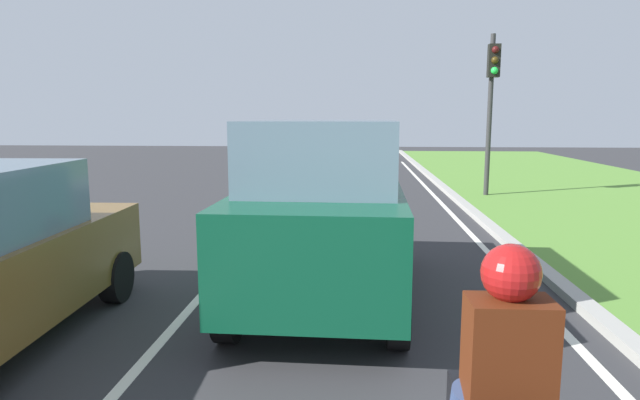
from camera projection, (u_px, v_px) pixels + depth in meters
ground_plane at (299, 219)px, 12.38m from camera, size 60.00×60.00×0.00m
lane_line_center at (269, 218)px, 12.43m from camera, size 0.12×32.00×0.01m
lane_line_right_edge at (458, 221)px, 12.13m from camera, size 0.12×32.00×0.01m
curb_right at (481, 219)px, 12.09m from camera, size 0.24×48.00×0.12m
car_suv_ahead at (324, 209)px, 6.88m from camera, size 2.05×4.54×2.28m
rider_person at (506, 355)px, 2.61m from camera, size 0.50×0.40×1.16m
traffic_light_near_right at (492, 89)px, 15.21m from camera, size 0.32×0.50×4.61m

